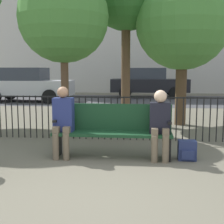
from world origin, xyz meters
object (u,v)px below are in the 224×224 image
object	(u,v)px
seated_person_1	(160,121)
tree_3	(63,18)
parked_car_2	(26,84)
park_bench	(112,128)
tree_0	(183,23)
backpack	(187,150)
seated_person_0	(63,118)
parked_car_0	(148,82)

from	to	relation	value
seated_person_1	tree_3	bearing A→B (deg)	133.15
seated_person_1	parked_car_2	distance (m)	11.04
park_bench	tree_0	bearing A→B (deg)	65.31
seated_person_1	tree_3	distance (m)	3.85
seated_person_1	backpack	bearing A→B (deg)	2.78
park_bench	seated_person_0	size ratio (longest dim) A/B	1.67
parked_car_0	parked_car_2	distance (m)	6.50
backpack	seated_person_1	bearing A→B (deg)	-177.22
tree_0	tree_3	distance (m)	3.18
parked_car_2	backpack	bearing A→B (deg)	-55.76
seated_person_1	seated_person_0	bearing A→B (deg)	179.91
park_bench	parked_car_2	xyz separation A→B (m)	(-5.07, 9.21, 0.34)
park_bench	backpack	size ratio (longest dim) A/B	6.10
tree_3	parked_car_2	size ratio (longest dim) A/B	0.92
park_bench	tree_0	xyz separation A→B (m)	(1.56, 3.40, 2.25)
seated_person_1	parked_car_0	world-z (taller)	parked_car_0
tree_0	seated_person_1	bearing A→B (deg)	-101.98
seated_person_0	parked_car_2	xyz separation A→B (m)	(-4.22, 9.34, 0.16)
backpack	parked_car_0	xyz separation A→B (m)	(-0.48, 12.12, 0.68)
backpack	parked_car_0	bearing A→B (deg)	92.28
park_bench	parked_car_0	size ratio (longest dim) A/B	0.49
parked_car_2	park_bench	bearing A→B (deg)	-61.18
park_bench	parked_car_0	distance (m)	12.04
tree_3	parked_car_0	xyz separation A→B (m)	(2.19, 9.79, -1.91)
backpack	parked_car_0	size ratio (longest dim) A/B	0.08
seated_person_1	parked_car_2	bearing A→B (deg)	122.19
tree_3	tree_0	bearing A→B (deg)	21.54
tree_0	seated_person_0	bearing A→B (deg)	-124.33
backpack	seated_person_0	bearing A→B (deg)	-179.46
park_bench	parked_car_2	size ratio (longest dim) A/B	0.49
seated_person_1	tree_3	size ratio (longest dim) A/B	0.31
park_bench	seated_person_1	size ratio (longest dim) A/B	1.73
tree_3	parked_car_0	size ratio (longest dim) A/B	0.92
seated_person_0	tree_3	world-z (taller)	tree_3
seated_person_0	parked_car_2	size ratio (longest dim) A/B	0.29
backpack	tree_3	world-z (taller)	tree_3
park_bench	tree_3	xyz separation A→B (m)	(-1.40, 2.23, 2.26)
tree_0	tree_3	size ratio (longest dim) A/B	1.05
tree_3	park_bench	bearing A→B (deg)	-57.85
parked_car_2	tree_3	bearing A→B (deg)	-62.28
seated_person_1	backpack	size ratio (longest dim) A/B	3.52
seated_person_0	tree_0	bearing A→B (deg)	55.67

